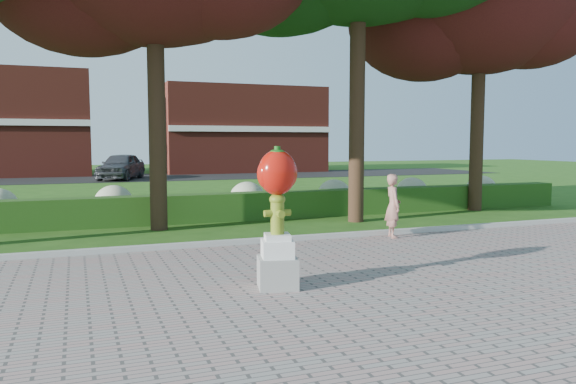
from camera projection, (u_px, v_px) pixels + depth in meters
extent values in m
plane|color=#224C13|center=(324.00, 273.00, 9.77)|extent=(100.00, 100.00, 0.00)
cube|color=gray|center=(477.00, 353.00, 6.04)|extent=(40.00, 14.00, 0.04)
cube|color=#ADADA5|center=(269.00, 241.00, 12.56)|extent=(40.00, 0.18, 0.15)
cube|color=#234A15|center=(224.00, 207.00, 16.25)|extent=(24.00, 0.70, 0.80)
ellipsoid|color=#A6AF86|center=(114.00, 202.00, 16.11)|extent=(1.10, 1.10, 0.99)
ellipsoid|color=#A6AF86|center=(247.00, 197.00, 17.53)|extent=(1.10, 1.10, 0.99)
ellipsoid|color=#A6AF86|center=(334.00, 194.00, 18.58)|extent=(1.10, 1.10, 0.99)
ellipsoid|color=#A6AF86|center=(412.00, 191.00, 19.64)|extent=(1.10, 1.10, 0.99)
ellipsoid|color=#A6AF86|center=(481.00, 189.00, 20.70)|extent=(1.10, 1.10, 0.99)
cube|color=black|center=(143.00, 177.00, 35.85)|extent=(50.00, 8.00, 0.02)
cube|color=maroon|center=(238.00, 130.00, 43.97)|extent=(12.00, 8.00, 6.40)
cylinder|color=black|center=(157.00, 111.00, 14.38)|extent=(0.44, 0.44, 6.16)
cylinder|color=black|center=(357.00, 94.00, 15.80)|extent=(0.44, 0.44, 7.28)
cylinder|color=black|center=(477.00, 122.00, 18.56)|extent=(0.44, 0.44, 5.88)
ellipsoid|color=black|center=(424.00, 20.00, 18.49)|extent=(5.04, 5.04, 4.03)
ellipsoid|color=black|center=(530.00, 11.00, 18.18)|extent=(4.62, 4.62, 3.70)
cube|color=gray|center=(277.00, 272.00, 8.65)|extent=(0.71, 0.71, 0.48)
cube|color=silver|center=(277.00, 249.00, 8.61)|extent=(0.57, 0.57, 0.27)
cube|color=silver|center=(277.00, 237.00, 8.60)|extent=(0.46, 0.46, 0.10)
cylinder|color=olive|center=(277.00, 217.00, 8.57)|extent=(0.21, 0.21, 0.53)
ellipsoid|color=olive|center=(277.00, 199.00, 8.55)|extent=(0.25, 0.25, 0.17)
cylinder|color=olive|center=(268.00, 213.00, 8.51)|extent=(0.11, 0.10, 0.10)
cylinder|color=olive|center=(287.00, 213.00, 8.62)|extent=(0.11, 0.10, 0.10)
cylinder|color=olive|center=(281.00, 214.00, 8.43)|extent=(0.11, 0.11, 0.11)
cylinder|color=olive|center=(277.00, 194.00, 8.54)|extent=(0.08, 0.08, 0.05)
ellipsoid|color=#B91309|center=(277.00, 173.00, 8.51)|extent=(0.60, 0.53, 0.69)
ellipsoid|color=#B91309|center=(267.00, 174.00, 8.45)|extent=(0.29, 0.29, 0.44)
ellipsoid|color=#B91309|center=(288.00, 174.00, 8.57)|extent=(0.29, 0.29, 0.44)
cylinder|color=#175613|center=(277.00, 150.00, 8.48)|extent=(0.10, 0.10, 0.11)
ellipsoid|color=#175613|center=(277.00, 152.00, 8.48)|extent=(0.23, 0.23, 0.08)
imported|color=#AB7061|center=(393.00, 206.00, 13.17)|extent=(0.47, 0.61, 1.50)
imported|color=#3A3C41|center=(121.00, 166.00, 33.82)|extent=(3.55, 5.07, 1.60)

